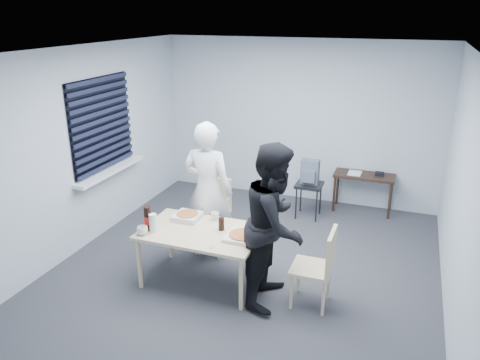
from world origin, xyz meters
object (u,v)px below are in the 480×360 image
at_px(dining_table, 202,235).
at_px(mug_b, 215,216).
at_px(stool, 309,190).
at_px(chair_far, 214,206).
at_px(soda_bottle, 148,219).
at_px(mug_a, 142,231).
at_px(side_table, 364,179).
at_px(person_white, 208,191).
at_px(backpack, 310,172).
at_px(chair_right, 320,263).
at_px(person_black, 275,224).

height_order(dining_table, mug_b, mug_b).
height_order(dining_table, stool, dining_table).
height_order(chair_far, soda_bottle, soda_bottle).
bearing_deg(mug_b, soda_bottle, -139.71).
bearing_deg(dining_table, stool, 71.14).
distance_m(mug_a, soda_bottle, 0.16).
bearing_deg(side_table, chair_far, -135.67).
height_order(dining_table, person_white, person_white).
xyz_separation_m(side_table, backpack, (-0.75, -0.51, 0.19)).
bearing_deg(side_table, person_white, -128.61).
height_order(person_white, mug_b, person_white).
bearing_deg(dining_table, mug_a, -151.24).
bearing_deg(chair_right, mug_a, -170.81).
height_order(chair_far, person_white, person_white).
bearing_deg(mug_b, chair_far, 114.87).
height_order(dining_table, chair_right, chair_right).
bearing_deg(side_table, stool, -146.11).
bearing_deg(chair_right, soda_bottle, -174.57).
height_order(person_black, mug_a, person_black).
xyz_separation_m(chair_right, person_white, (-1.55, 0.60, 0.37)).
height_order(person_black, backpack, person_black).
bearing_deg(chair_right, backpack, 105.26).
xyz_separation_m(chair_far, chair_right, (1.64, -0.98, 0.00)).
bearing_deg(mug_a, chair_right, 9.19).
distance_m(dining_table, soda_bottle, 0.63).
bearing_deg(backpack, dining_table, -132.40).
height_order(chair_right, stool, chair_right).
distance_m(person_black, side_table, 2.84).
xyz_separation_m(chair_right, soda_bottle, (-1.93, -0.18, 0.28)).
xyz_separation_m(dining_table, stool, (0.76, 2.22, -0.16)).
distance_m(chair_far, soda_bottle, 1.24).
height_order(backpack, soda_bottle, soda_bottle).
relative_size(backpack, mug_b, 3.74).
xyz_separation_m(person_black, soda_bottle, (-1.44, -0.16, -0.10)).
distance_m(dining_table, person_black, 0.91).
height_order(dining_table, person_black, person_black).
xyz_separation_m(chair_far, person_white, (0.09, -0.38, 0.37)).
relative_size(dining_table, mug_a, 10.93).
relative_size(side_table, mug_a, 7.43).
relative_size(mug_a, soda_bottle, 0.44).
relative_size(chair_far, stool, 1.65).
distance_m(chair_far, chair_right, 1.91).
bearing_deg(dining_table, mug_b, 84.70).
xyz_separation_m(chair_far, mug_a, (-0.30, -1.30, 0.19)).
bearing_deg(stool, side_table, 33.89).
bearing_deg(side_table, mug_b, -121.65).
height_order(person_black, side_table, person_black).
height_order(person_white, stool, person_white).
relative_size(chair_far, mug_b, 8.90).
bearing_deg(backpack, soda_bottle, -142.52).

